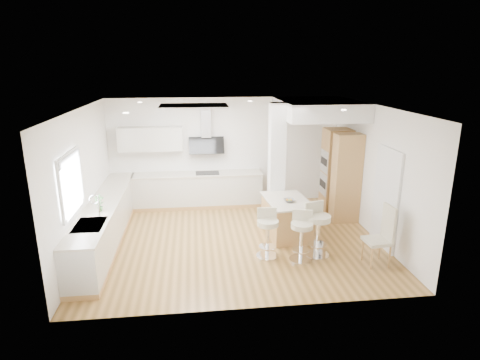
{
  "coord_description": "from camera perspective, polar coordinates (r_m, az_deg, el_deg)",
  "views": [
    {
      "loc": [
        -0.82,
        -7.82,
        3.63
      ],
      "look_at": [
        0.14,
        0.4,
        1.21
      ],
      "focal_mm": 30.0,
      "sensor_mm": 36.0,
      "label": 1
    }
  ],
  "objects": [
    {
      "name": "bar_stool_b",
      "position": [
        7.71,
        8.75,
        -7.51
      ],
      "size": [
        0.54,
        0.54,
        0.97
      ],
      "rotation": [
        0.0,
        0.0,
        -0.28
      ],
      "color": "white",
      "rests_on": "ground"
    },
    {
      "name": "wall_left",
      "position": [
        8.42,
        -21.41,
        -0.25
      ],
      "size": [
        0.04,
        5.0,
        2.8
      ],
      "primitive_type": "cube",
      "color": "white",
      "rests_on": "ground"
    },
    {
      "name": "pillar",
      "position": [
        9.24,
        5.22,
        2.24
      ],
      "size": [
        0.35,
        0.35,
        2.8
      ],
      "color": "white",
      "rests_on": "ground"
    },
    {
      "name": "counter_left",
      "position": [
        8.85,
        -18.53,
        -5.61
      ],
      "size": [
        0.63,
        4.5,
        1.35
      ],
      "color": "tan",
      "rests_on": "ground"
    },
    {
      "name": "counter_back",
      "position": [
        10.46,
        -6.91,
        -0.13
      ],
      "size": [
        3.62,
        0.63,
        2.5
      ],
      "color": "tan",
      "rests_on": "ground"
    },
    {
      "name": "wall_right",
      "position": [
        8.98,
        18.75,
        1.02
      ],
      "size": [
        0.04,
        5.0,
        2.8
      ],
      "primitive_type": "cube",
      "color": "white",
      "rests_on": "ground"
    },
    {
      "name": "dining_chair",
      "position": [
        7.91,
        19.65,
        -7.15
      ],
      "size": [
        0.47,
        0.47,
        1.15
      ],
      "rotation": [
        0.0,
        0.0,
        0.06
      ],
      "color": "beige",
      "rests_on": "ground"
    },
    {
      "name": "skylight",
      "position": [
        8.46,
        -6.53,
        10.34
      ],
      "size": [
        4.1,
        2.1,
        0.06
      ],
      "color": "white",
      "rests_on": "ground"
    },
    {
      "name": "bar_stool_c",
      "position": [
        7.93,
        10.98,
        -6.54
      ],
      "size": [
        0.6,
        0.6,
        1.06
      ],
      "rotation": [
        0.0,
        0.0,
        0.31
      ],
      "color": "white",
      "rests_on": "ground"
    },
    {
      "name": "soffit",
      "position": [
        9.72,
        11.02,
        9.9
      ],
      "size": [
        1.78,
        2.2,
        0.4
      ],
      "color": "white",
      "rests_on": "ground"
    },
    {
      "name": "ground",
      "position": [
        8.66,
        -0.61,
        -8.51
      ],
      "size": [
        6.0,
        6.0,
        0.0
      ],
      "primitive_type": "plane",
      "color": "#A5783D",
      "rests_on": "ground"
    },
    {
      "name": "doorway_right",
      "position": [
        8.57,
        20.03,
        -2.62
      ],
      "size": [
        0.05,
        1.0,
        2.1
      ],
      "color": "#453C36",
      "rests_on": "ground"
    },
    {
      "name": "ceiling",
      "position": [
        8.66,
        -0.61,
        -8.51
      ],
      "size": [
        6.0,
        5.0,
        0.02
      ],
      "primitive_type": "cube",
      "color": "white",
      "rests_on": "ground"
    },
    {
      "name": "window_left",
      "position": [
        7.49,
        -22.95,
        -0.03
      ],
      "size": [
        0.06,
        1.28,
        1.07
      ],
      "color": "white",
      "rests_on": "ground"
    },
    {
      "name": "peninsula",
      "position": [
        8.82,
        6.63,
        -5.25
      ],
      "size": [
        0.99,
        1.4,
        0.87
      ],
      "rotation": [
        0.0,
        0.0,
        0.08
      ],
      "color": "tan",
      "rests_on": "ground"
    },
    {
      "name": "bar_stool_a",
      "position": [
        7.78,
        3.94,
        -7.19
      ],
      "size": [
        0.45,
        0.45,
        0.96
      ],
      "rotation": [
        0.0,
        0.0,
        -0.04
      ],
      "color": "white",
      "rests_on": "ground"
    },
    {
      "name": "wall_back",
      "position": [
        10.59,
        -2.08,
        4.11
      ],
      "size": [
        6.0,
        0.04,
        2.8
      ],
      "primitive_type": "cube",
      "color": "white",
      "rests_on": "ground"
    },
    {
      "name": "oven_column",
      "position": [
        10.04,
        13.97,
        0.89
      ],
      "size": [
        0.63,
        1.21,
        2.1
      ],
      "color": "tan",
      "rests_on": "ground"
    }
  ]
}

